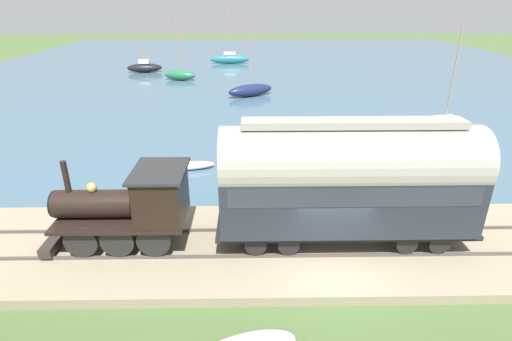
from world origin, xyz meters
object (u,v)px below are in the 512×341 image
at_px(sailboat_navy, 250,90).
at_px(rowboat_near_shore, 190,166).
at_px(sailboat_teal, 230,59).
at_px(steam_locomotive, 134,202).
at_px(sailboat_brown, 444,128).
at_px(passenger_coach, 348,178).
at_px(sailboat_green, 180,75).
at_px(rowboat_far_out, 300,143).
at_px(sailboat_black, 145,67).

height_order(sailboat_navy, rowboat_near_shore, sailboat_navy).
bearing_deg(sailboat_teal, steam_locomotive, 176.51).
xyz_separation_m(sailboat_brown, sailboat_teal, (32.92, 16.32, 0.17)).
bearing_deg(sailboat_teal, sailboat_brown, -155.51).
height_order(passenger_coach, sailboat_green, sailboat_green).
height_order(sailboat_navy, rowboat_far_out, sailboat_navy).
bearing_deg(sailboat_black, passenger_coach, -163.83).
height_order(steam_locomotive, sailboat_black, sailboat_black).
relative_size(sailboat_brown, rowboat_far_out, 3.28).
xyz_separation_m(sailboat_green, sailboat_teal, (12.39, -5.25, 0.09)).
relative_size(passenger_coach, sailboat_green, 1.32).
bearing_deg(rowboat_near_shore, passenger_coach, -150.09).
bearing_deg(rowboat_near_shore, sailboat_brown, -81.58).
relative_size(sailboat_green, rowboat_near_shore, 2.47).
distance_m(sailboat_green, sailboat_navy, 11.72).
bearing_deg(steam_locomotive, sailboat_navy, -9.28).
bearing_deg(sailboat_brown, sailboat_navy, 33.25).
bearing_deg(rowboat_near_shore, sailboat_teal, -11.51).
bearing_deg(sailboat_black, sailboat_teal, -63.65).
bearing_deg(sailboat_navy, sailboat_black, 15.82).
height_order(steam_locomotive, rowboat_near_shore, steam_locomotive).
bearing_deg(rowboat_far_out, rowboat_near_shore, 162.88).
relative_size(steam_locomotive, sailboat_green, 0.73).
height_order(sailboat_green, sailboat_brown, sailboat_brown).
height_order(steam_locomotive, sailboat_navy, sailboat_navy).
height_order(sailboat_black, sailboat_brown, sailboat_brown).
bearing_deg(passenger_coach, steam_locomotive, 90.00).
bearing_deg(sailboat_navy, sailboat_brown, -160.67).
bearing_deg(steam_locomotive, rowboat_near_shore, -5.50).
relative_size(rowboat_far_out, rowboat_near_shore, 0.75).
xyz_separation_m(sailboat_black, rowboat_far_out, (-28.02, -16.68, -0.45)).
bearing_deg(sailboat_brown, passenger_coach, 129.20).
xyz_separation_m(sailboat_brown, rowboat_far_out, (-2.05, 10.26, -0.35)).
distance_m(steam_locomotive, rowboat_far_out, 13.98).
distance_m(sailboat_teal, rowboat_far_out, 35.49).
height_order(steam_locomotive, sailboat_teal, sailboat_teal).
xyz_separation_m(sailboat_teal, rowboat_far_out, (-34.97, -6.06, -0.53)).
bearing_deg(rowboat_far_out, sailboat_teal, 52.86).
xyz_separation_m(passenger_coach, sailboat_green, (34.30, 11.50, -2.42)).
xyz_separation_m(passenger_coach, sailboat_black, (39.74, 16.87, -2.40)).
bearing_deg(sailboat_brown, rowboat_far_out, 86.69).
distance_m(sailboat_navy, rowboat_far_out, 14.53).
height_order(sailboat_green, sailboat_navy, sailboat_navy).
distance_m(sailboat_green, rowboat_far_out, 25.26).
bearing_deg(rowboat_near_shore, sailboat_green, -0.59).
bearing_deg(rowboat_far_out, passenger_coach, -136.05).
distance_m(steam_locomotive, sailboat_black, 40.84).
bearing_deg(steam_locomotive, sailboat_teal, -1.61).
relative_size(steam_locomotive, sailboat_navy, 0.69).
xyz_separation_m(steam_locomotive, rowboat_near_shore, (7.93, -0.76, -1.93)).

